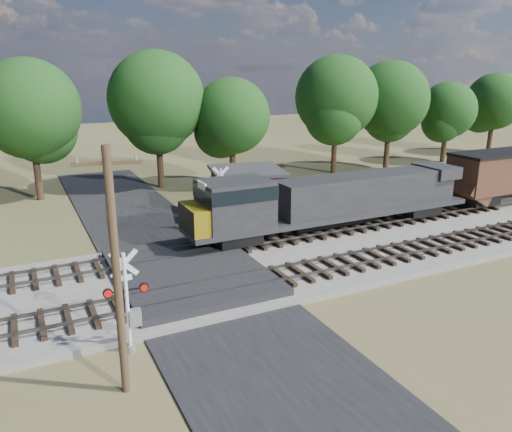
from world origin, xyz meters
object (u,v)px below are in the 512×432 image
crossing_signal_far (220,205)px  equipment_shed (247,192)px  utility_pole (116,269)px  crossing_signal_near (130,311)px

crossing_signal_far → equipment_shed: 4.09m
crossing_signal_far → equipment_shed: crossing_signal_far is taller
crossing_signal_far → utility_pole: (-9.20, -14.30, 2.53)m
crossing_signal_near → utility_pole: bearing=-104.7°
crossing_signal_near → crossing_signal_far: bearing=58.2°
crossing_signal_near → equipment_shed: crossing_signal_near is taller
utility_pole → equipment_shed: (12.34, 16.92, -2.60)m
crossing_signal_near → utility_pole: (-0.74, -2.27, 2.62)m
equipment_shed → crossing_signal_far: bearing=-127.4°
utility_pole → equipment_shed: utility_pole is taller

